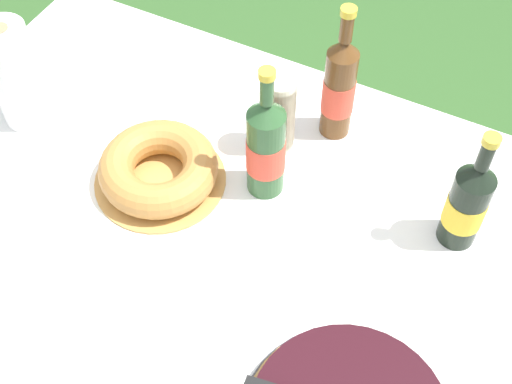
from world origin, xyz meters
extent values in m
cube|color=brown|center=(0.00, 0.00, 0.73)|extent=(1.73, 1.10, 0.03)
cylinder|color=brown|center=(-0.81, 0.49, 0.36)|extent=(0.06, 0.06, 0.71)
cube|color=white|center=(0.00, 0.00, 0.75)|extent=(1.74, 1.11, 0.00)
cube|color=white|center=(0.00, 0.55, 0.70)|extent=(1.74, 0.00, 0.10)
cylinder|color=tan|center=(-0.27, 0.07, 0.76)|extent=(0.29, 0.29, 0.01)
torus|color=#BC7F3D|center=(-0.27, 0.07, 0.80)|extent=(0.26, 0.26, 0.08)
cylinder|color=beige|center=(-0.09, 0.28, 0.80)|extent=(0.07, 0.07, 0.09)
cylinder|color=beige|center=(-0.09, 0.28, 0.81)|extent=(0.07, 0.07, 0.09)
cylinder|color=beige|center=(-0.09, 0.28, 0.83)|extent=(0.07, 0.07, 0.09)
cylinder|color=beige|center=(-0.09, 0.28, 0.84)|extent=(0.07, 0.07, 0.09)
cylinder|color=beige|center=(-0.09, 0.28, 0.85)|extent=(0.07, 0.07, 0.09)
cylinder|color=beige|center=(-0.09, 0.28, 0.87)|extent=(0.07, 0.07, 0.09)
cylinder|color=beige|center=(-0.09, 0.28, 0.88)|extent=(0.07, 0.07, 0.09)
cylinder|color=beige|center=(-0.09, 0.28, 0.89)|extent=(0.07, 0.07, 0.09)
cylinder|color=beige|center=(-0.09, 0.28, 0.90)|extent=(0.07, 0.07, 0.09)
torus|color=beige|center=(-0.09, 0.28, 0.95)|extent=(0.07, 0.07, 0.01)
cylinder|color=#2D562D|center=(-0.06, 0.16, 0.86)|extent=(0.08, 0.08, 0.22)
cylinder|color=#E54C38|center=(-0.06, 0.16, 0.86)|extent=(0.08, 0.08, 0.08)
cone|color=#2D562D|center=(-0.06, 0.16, 0.99)|extent=(0.08, 0.08, 0.04)
cylinder|color=#2D562D|center=(-0.06, 0.16, 1.04)|extent=(0.03, 0.03, 0.06)
cylinder|color=gold|center=(-0.06, 0.16, 1.08)|extent=(0.03, 0.03, 0.02)
cylinder|color=brown|center=(0.01, 0.38, 0.87)|extent=(0.07, 0.07, 0.23)
cylinder|color=#E54C38|center=(0.01, 0.38, 0.86)|extent=(0.07, 0.07, 0.09)
cone|color=brown|center=(0.01, 0.38, 1.00)|extent=(0.07, 0.07, 0.04)
cylinder|color=brown|center=(0.01, 0.38, 1.05)|extent=(0.03, 0.03, 0.06)
cylinder|color=gold|center=(0.01, 0.38, 1.09)|extent=(0.03, 0.03, 0.02)
cylinder|color=black|center=(0.35, 0.22, 0.85)|extent=(0.08, 0.08, 0.19)
cylinder|color=yellow|center=(0.35, 0.22, 0.84)|extent=(0.08, 0.08, 0.07)
cone|color=black|center=(0.35, 0.22, 0.96)|extent=(0.08, 0.08, 0.04)
cylinder|color=black|center=(0.35, 0.22, 1.01)|extent=(0.03, 0.03, 0.06)
cylinder|color=gold|center=(0.35, 0.22, 1.05)|extent=(0.03, 0.03, 0.02)
cylinder|color=white|center=(-0.65, 0.09, 0.88)|extent=(0.11, 0.11, 0.26)
camera|label=1|loc=(0.37, -0.72, 1.98)|focal=50.00mm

